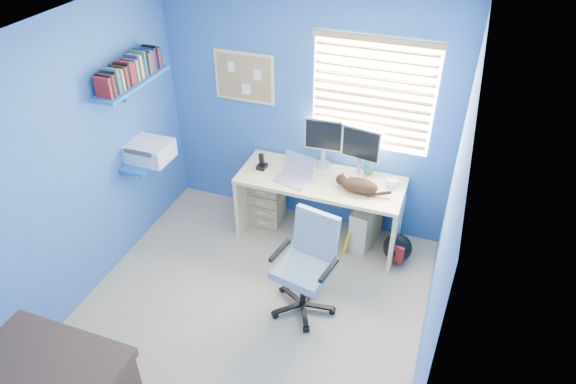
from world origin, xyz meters
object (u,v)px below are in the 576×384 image
(desk, at_px, (319,209))
(cat, at_px, (359,186))
(laptop, at_px, (293,171))
(tower_pc, at_px, (366,225))
(office_chair, at_px, (306,276))

(desk, distance_m, cat, 0.60)
(laptop, xyz_separation_m, tower_pc, (0.73, 0.21, -0.62))
(desk, relative_size, cat, 4.58)
(tower_pc, relative_size, office_chair, 0.48)
(office_chair, bearing_deg, laptop, 116.45)
(tower_pc, bearing_deg, laptop, -151.89)
(laptop, bearing_deg, cat, 16.39)
(tower_pc, xyz_separation_m, office_chair, (-0.31, -1.06, 0.13))
(tower_pc, height_order, office_chair, office_chair)
(desk, height_order, cat, cat)
(cat, relative_size, tower_pc, 0.80)
(desk, relative_size, laptop, 4.99)
(desk, distance_m, tower_pc, 0.51)
(cat, xyz_separation_m, office_chair, (-0.23, -0.89, -0.45))
(desk, xyz_separation_m, cat, (0.40, -0.08, 0.43))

